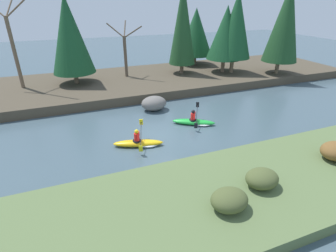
% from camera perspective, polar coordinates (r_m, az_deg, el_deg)
% --- Properties ---
extents(ground_plane, '(90.00, 90.00, 0.00)m').
position_cam_1_polar(ground_plane, '(15.48, -1.53, -2.15)').
color(ground_plane, '#425660').
extents(riverbank_near, '(44.00, 5.51, 0.52)m').
position_cam_1_polar(riverbank_near, '(10.75, 9.94, -15.48)').
color(riverbank_near, '#5B7042').
rests_on(riverbank_near, ground).
extents(riverbank_far, '(44.00, 9.47, 0.72)m').
position_cam_1_polar(riverbank_far, '(24.46, -9.64, 9.18)').
color(riverbank_far, '#4C4233').
rests_on(riverbank_far, ground).
extents(conifer_tree_far_left, '(3.46, 3.46, 7.01)m').
position_cam_1_polar(conifer_tree_far_left, '(23.47, -20.67, 18.08)').
color(conifer_tree_far_left, brown).
rests_on(conifer_tree_far_left, riverbank_far).
extents(conifer_tree_left, '(2.47, 2.47, 8.25)m').
position_cam_1_polar(conifer_tree_left, '(25.44, 3.22, 21.49)').
color(conifer_tree_left, brown).
rests_on(conifer_tree_left, riverbank_far).
extents(conifer_tree_mid_left, '(3.64, 3.64, 5.75)m').
position_cam_1_polar(conifer_tree_mid_left, '(29.44, 6.07, 19.67)').
color(conifer_tree_mid_left, brown).
rests_on(conifer_tree_mid_left, riverbank_far).
extents(conifer_tree_centre, '(3.40, 3.40, 6.07)m').
position_cam_1_polar(conifer_tree_centre, '(26.55, 12.48, 19.18)').
color(conifer_tree_centre, brown).
rests_on(conifer_tree_centre, riverbank_far).
extents(conifer_tree_mid_right, '(3.20, 3.20, 7.32)m').
position_cam_1_polar(conifer_tree_mid_right, '(26.52, 14.57, 20.47)').
color(conifer_tree_mid_right, '#7A664C').
rests_on(conifer_tree_mid_right, riverbank_far).
extents(conifer_tree_right, '(3.23, 3.23, 8.22)m').
position_cam_1_polar(conifer_tree_right, '(27.50, 24.20, 20.01)').
color(conifer_tree_right, '#7A664C').
rests_on(conifer_tree_right, riverbank_far).
extents(bare_tree_upstream, '(3.99, 3.94, 7.27)m').
position_cam_1_polar(bare_tree_upstream, '(24.14, -30.64, 15.07)').
color(bare_tree_upstream, brown).
rests_on(bare_tree_upstream, riverbank_far).
extents(bare_tree_mid_upstream, '(2.68, 2.65, 4.79)m').
position_cam_1_polar(bare_tree_mid_upstream, '(24.88, -9.29, 15.71)').
color(bare_tree_mid_upstream, brown).
rests_on(bare_tree_mid_upstream, riverbank_far).
extents(shrub_clump_nearest, '(1.38, 1.15, 0.75)m').
position_cam_1_polar(shrub_clump_nearest, '(9.87, 13.20, -15.40)').
color(shrub_clump_nearest, '#4C562D').
rests_on(shrub_clump_nearest, riverbank_near).
extents(shrub_clump_second, '(1.36, 1.13, 0.74)m').
position_cam_1_polar(shrub_clump_second, '(11.22, 19.77, -10.70)').
color(shrub_clump_second, '#4C562D').
rests_on(shrub_clump_second, riverbank_near).
extents(shrub_clump_far_end, '(1.50, 1.25, 0.81)m').
position_cam_1_polar(shrub_clump_far_end, '(14.52, 32.78, -4.59)').
color(shrub_clump_far_end, brown).
rests_on(shrub_clump_far_end, riverbank_near).
extents(kayaker_lead, '(2.65, 1.95, 1.20)m').
position_cam_1_polar(kayaker_lead, '(16.86, 5.98, 0.94)').
color(kayaker_lead, green).
rests_on(kayaker_lead, ground).
extents(kayaker_middle, '(2.76, 2.03, 1.20)m').
position_cam_1_polar(kayaker_middle, '(14.45, -6.07, -3.62)').
color(kayaker_middle, yellow).
rests_on(kayaker_middle, ground).
extents(boulder_midstream, '(1.82, 1.42, 1.03)m').
position_cam_1_polar(boulder_midstream, '(18.92, -3.09, 4.96)').
color(boulder_midstream, slate).
rests_on(boulder_midstream, ground).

